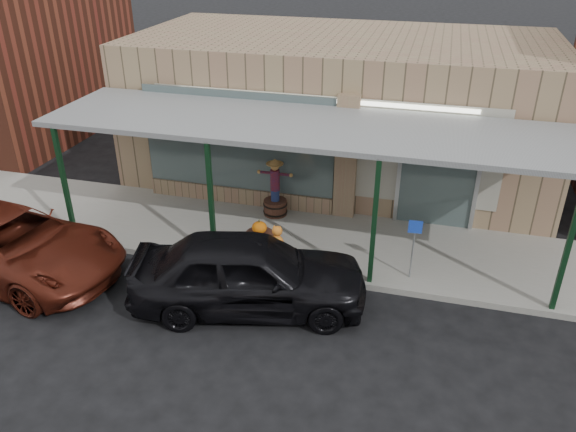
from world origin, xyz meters
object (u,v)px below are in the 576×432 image
(barrel_pumpkin, at_px, (260,239))
(car_maroon, at_px, (10,244))
(barrel_scarecrow, at_px, (275,196))
(handicap_sign, at_px, (414,241))
(parked_sedan, at_px, (249,273))

(barrel_pumpkin, xyz_separation_m, car_maroon, (-5.12, -2.17, 0.31))
(barrel_scarecrow, xyz_separation_m, barrel_pumpkin, (0.14, -1.82, -0.26))
(barrel_scarecrow, relative_size, barrel_pumpkin, 2.02)
(handicap_sign, height_order, parked_sedan, parked_sedan)
(handicap_sign, relative_size, car_maroon, 0.27)
(parked_sedan, height_order, car_maroon, parked_sedan)
(barrel_scarecrow, relative_size, handicap_sign, 1.13)
(handicap_sign, distance_m, parked_sedan, 3.58)
(parked_sedan, relative_size, car_maroon, 0.96)
(barrel_scarecrow, distance_m, handicap_sign, 4.26)
(car_maroon, bearing_deg, barrel_scarecrow, -42.97)
(barrel_scarecrow, height_order, car_maroon, barrel_scarecrow)
(barrel_scarecrow, xyz_separation_m, handicap_sign, (3.69, -2.10, 0.37))
(parked_sedan, bearing_deg, barrel_scarecrow, -5.31)
(barrel_pumpkin, xyz_separation_m, parked_sedan, (0.41, -1.98, 0.38))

